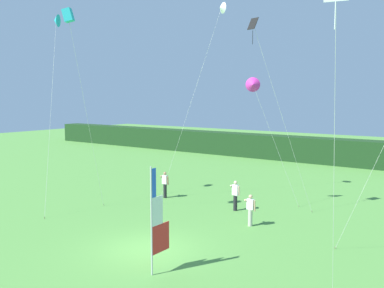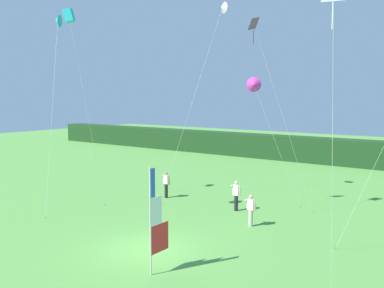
{
  "view_description": "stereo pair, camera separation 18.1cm",
  "coord_description": "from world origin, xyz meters",
  "px_view_note": "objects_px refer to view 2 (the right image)",
  "views": [
    {
      "loc": [
        11.89,
        -13.2,
        6.52
      ],
      "look_at": [
        0.66,
        2.36,
        4.37
      ],
      "focal_mm": 39.92,
      "sensor_mm": 36.0,
      "label": 1
    },
    {
      "loc": [
        12.04,
        -13.1,
        6.52
      ],
      "look_at": [
        0.66,
        2.36,
        4.37
      ],
      "focal_mm": 39.92,
      "sensor_mm": 36.0,
      "label": 2
    }
  ],
  "objects_px": {
    "banner_flag": "(156,222)",
    "kite_magenta_delta_5": "(254,85)",
    "kite_white_diamond_0": "(333,9)",
    "kite_white_delta_2": "(222,9)",
    "kite_cyan_box_1": "(69,17)",
    "kite_cyan_delta_6": "(58,22)",
    "person_far_left": "(251,210)",
    "person_near_banner": "(236,195)",
    "kite_black_diamond_3": "(260,44)",
    "person_mid_field": "(166,184)"
  },
  "relations": [
    {
      "from": "kite_white_diamond_0",
      "to": "kite_magenta_delta_5",
      "type": "bearing_deg",
      "value": 126.8
    },
    {
      "from": "kite_white_diamond_0",
      "to": "kite_white_delta_2",
      "type": "bearing_deg",
      "value": 132.62
    },
    {
      "from": "kite_cyan_delta_6",
      "to": "person_far_left",
      "type": "bearing_deg",
      "value": 10.77
    },
    {
      "from": "kite_black_diamond_3",
      "to": "kite_cyan_delta_6",
      "type": "height_order",
      "value": "kite_cyan_delta_6"
    },
    {
      "from": "person_far_left",
      "to": "kite_white_delta_2",
      "type": "height_order",
      "value": "kite_white_delta_2"
    },
    {
      "from": "kite_cyan_box_1",
      "to": "banner_flag",
      "type": "bearing_deg",
      "value": -16.73
    },
    {
      "from": "kite_white_diamond_0",
      "to": "kite_white_delta_2",
      "type": "relative_size",
      "value": 0.79
    },
    {
      "from": "banner_flag",
      "to": "kite_white_delta_2",
      "type": "bearing_deg",
      "value": 111.21
    },
    {
      "from": "person_far_left",
      "to": "kite_white_diamond_0",
      "type": "xyz_separation_m",
      "value": [
        6.3,
        -7.47,
        7.86
      ]
    },
    {
      "from": "person_near_banner",
      "to": "kite_cyan_box_1",
      "type": "bearing_deg",
      "value": -128.43
    },
    {
      "from": "kite_cyan_box_1",
      "to": "kite_magenta_delta_5",
      "type": "relative_size",
      "value": 1.42
    },
    {
      "from": "kite_magenta_delta_5",
      "to": "kite_cyan_delta_6",
      "type": "xyz_separation_m",
      "value": [
        -10.44,
        -5.32,
        3.8
      ]
    },
    {
      "from": "kite_cyan_box_1",
      "to": "kite_cyan_delta_6",
      "type": "bearing_deg",
      "value": 149.7
    },
    {
      "from": "banner_flag",
      "to": "kite_magenta_delta_5",
      "type": "distance_m",
      "value": 11.5
    },
    {
      "from": "person_far_left",
      "to": "banner_flag",
      "type": "bearing_deg",
      "value": -90.76
    },
    {
      "from": "kite_white_delta_2",
      "to": "kite_magenta_delta_5",
      "type": "xyz_separation_m",
      "value": [
        2.95,
        -1.24,
        -4.71
      ]
    },
    {
      "from": "kite_cyan_delta_6",
      "to": "person_near_banner",
      "type": "bearing_deg",
      "value": 23.89
    },
    {
      "from": "person_near_banner",
      "to": "kite_magenta_delta_5",
      "type": "height_order",
      "value": "kite_magenta_delta_5"
    },
    {
      "from": "kite_cyan_box_1",
      "to": "person_far_left",
      "type": "bearing_deg",
      "value": 32.5
    },
    {
      "from": "person_near_banner",
      "to": "kite_magenta_delta_5",
      "type": "bearing_deg",
      "value": 60.28
    },
    {
      "from": "person_mid_field",
      "to": "kite_white_delta_2",
      "type": "relative_size",
      "value": 0.14
    },
    {
      "from": "person_near_banner",
      "to": "person_far_left",
      "type": "relative_size",
      "value": 1.07
    },
    {
      "from": "kite_white_delta_2",
      "to": "kite_cyan_delta_6",
      "type": "distance_m",
      "value": 10.0
    },
    {
      "from": "kite_black_diamond_3",
      "to": "kite_white_delta_2",
      "type": "bearing_deg",
      "value": 146.19
    },
    {
      "from": "person_near_banner",
      "to": "person_mid_field",
      "type": "distance_m",
      "value": 5.24
    },
    {
      "from": "person_near_banner",
      "to": "banner_flag",
      "type": "bearing_deg",
      "value": -77.79
    },
    {
      "from": "kite_white_delta_2",
      "to": "kite_white_diamond_0",
      "type": "bearing_deg",
      "value": -47.38
    },
    {
      "from": "kite_cyan_delta_6",
      "to": "kite_white_delta_2",
      "type": "bearing_deg",
      "value": 41.23
    },
    {
      "from": "kite_white_diamond_0",
      "to": "kite_cyan_box_1",
      "type": "distance_m",
      "value": 14.25
    },
    {
      "from": "person_near_banner",
      "to": "person_far_left",
      "type": "distance_m",
      "value": 2.97
    },
    {
      "from": "kite_white_delta_2",
      "to": "banner_flag",
      "type": "bearing_deg",
      "value": -68.79
    },
    {
      "from": "person_near_banner",
      "to": "kite_white_diamond_0",
      "type": "height_order",
      "value": "kite_white_diamond_0"
    },
    {
      "from": "person_far_left",
      "to": "kite_cyan_box_1",
      "type": "xyz_separation_m",
      "value": [
        -7.61,
        -4.85,
        9.52
      ]
    },
    {
      "from": "kite_magenta_delta_5",
      "to": "banner_flag",
      "type": "bearing_deg",
      "value": -81.78
    },
    {
      "from": "person_near_banner",
      "to": "kite_white_diamond_0",
      "type": "relative_size",
      "value": 0.18
    },
    {
      "from": "kite_cyan_box_1",
      "to": "kite_cyan_delta_6",
      "type": "height_order",
      "value": "kite_cyan_delta_6"
    },
    {
      "from": "banner_flag",
      "to": "kite_black_diamond_3",
      "type": "bearing_deg",
      "value": 92.51
    },
    {
      "from": "person_mid_field",
      "to": "kite_cyan_delta_6",
      "type": "bearing_deg",
      "value": -136.47
    },
    {
      "from": "kite_white_diamond_0",
      "to": "kite_cyan_delta_6",
      "type": "height_order",
      "value": "kite_cyan_delta_6"
    },
    {
      "from": "banner_flag",
      "to": "kite_white_diamond_0",
      "type": "xyz_separation_m",
      "value": [
        6.39,
        -0.36,
        6.79
      ]
    },
    {
      "from": "kite_cyan_delta_6",
      "to": "banner_flag",
      "type": "bearing_deg",
      "value": -22.06
    },
    {
      "from": "person_mid_field",
      "to": "kite_magenta_delta_5",
      "type": "bearing_deg",
      "value": 8.68
    },
    {
      "from": "person_far_left",
      "to": "kite_black_diamond_3",
      "type": "distance_m",
      "value": 8.49
    },
    {
      "from": "banner_flag",
      "to": "kite_black_diamond_3",
      "type": "xyz_separation_m",
      "value": [
        -0.38,
        8.68,
        7.26
      ]
    },
    {
      "from": "kite_cyan_box_1",
      "to": "kite_magenta_delta_5",
      "type": "distance_m",
      "value": 10.45
    },
    {
      "from": "kite_cyan_box_1",
      "to": "kite_cyan_delta_6",
      "type": "distance_m",
      "value": 5.12
    },
    {
      "from": "kite_cyan_box_1",
      "to": "kite_white_diamond_0",
      "type": "bearing_deg",
      "value": -10.68
    },
    {
      "from": "banner_flag",
      "to": "kite_cyan_box_1",
      "type": "distance_m",
      "value": 11.53
    },
    {
      "from": "banner_flag",
      "to": "person_far_left",
      "type": "xyz_separation_m",
      "value": [
        0.09,
        7.11,
        -1.07
      ]
    },
    {
      "from": "person_near_banner",
      "to": "kite_cyan_delta_6",
      "type": "xyz_separation_m",
      "value": [
        -9.91,
        -4.39,
        10.03
      ]
    }
  ]
}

